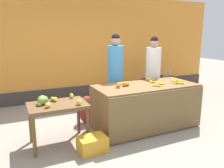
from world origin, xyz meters
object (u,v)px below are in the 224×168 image
(vendor_woman_blue_shirt, at_px, (115,77))
(produce_sack, at_px, (87,110))
(produce_crate, at_px, (92,144))
(vendor_woman_white_shirt, at_px, (153,75))
(parked_motorcycle, at_px, (157,85))

(vendor_woman_blue_shirt, bearing_deg, produce_sack, -176.85)
(produce_crate, bearing_deg, vendor_woman_white_shirt, 31.11)
(parked_motorcycle, height_order, produce_crate, parked_motorcycle)
(produce_crate, xyz_separation_m, produce_sack, (0.31, 1.18, 0.17))
(vendor_woman_white_shirt, relative_size, produce_crate, 4.09)
(parked_motorcycle, height_order, produce_sack, parked_motorcycle)
(vendor_woman_white_shirt, bearing_deg, produce_crate, -148.89)
(vendor_woman_blue_shirt, height_order, parked_motorcycle, vendor_woman_blue_shirt)
(vendor_woman_white_shirt, xyz_separation_m, parked_motorcycle, (0.79, 0.88, -0.51))
(produce_sack, bearing_deg, parked_motorcycle, 19.90)
(vendor_woman_white_shirt, height_order, produce_sack, vendor_woman_white_shirt)
(vendor_woman_white_shirt, xyz_separation_m, produce_sack, (-1.65, -0.01, -0.61))
(produce_crate, bearing_deg, vendor_woman_blue_shirt, 50.65)
(vendor_woman_white_shirt, relative_size, produce_sack, 3.05)
(vendor_woman_white_shirt, xyz_separation_m, produce_crate, (-1.96, -1.18, -0.78))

